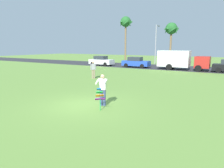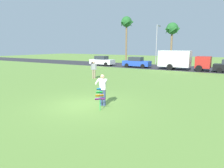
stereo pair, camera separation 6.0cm
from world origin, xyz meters
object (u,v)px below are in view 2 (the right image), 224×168
(parked_truck_red_cab, at_px, (181,60))
(palm_tree_left_near, at_px, (127,24))
(parked_car_white, at_px, (102,61))
(palm_tree_right_near, at_px, (172,30))
(kite_held, at_px, (100,96))
(parked_car_blue, at_px, (137,62))
(streetlight_pole, at_px, (157,42))
(person_walker_near, at_px, (94,69))
(person_kite_flyer, at_px, (102,89))

(parked_truck_red_cab, bearing_deg, palm_tree_left_near, 144.63)
(parked_car_white, xyz_separation_m, palm_tree_right_near, (9.07, 9.51, 5.34))
(kite_held, height_order, parked_truck_red_cab, parked_truck_red_cab)
(parked_car_blue, distance_m, streetlight_pole, 8.21)
(parked_car_blue, bearing_deg, parked_car_white, 179.99)
(parked_car_blue, xyz_separation_m, streetlight_pole, (0.55, 7.53, 3.22))
(parked_car_blue, relative_size, streetlight_pole, 0.61)
(kite_held, relative_size, parked_truck_red_cab, 0.16)
(person_walker_near, bearing_deg, palm_tree_right_near, 85.07)
(person_kite_flyer, height_order, parked_car_white, person_kite_flyer)
(parked_car_blue, xyz_separation_m, palm_tree_right_near, (2.69, 9.51, 5.34))
(parked_truck_red_cab, distance_m, person_walker_near, 13.59)
(person_kite_flyer, height_order, streetlight_pole, streetlight_pole)
(parked_car_blue, distance_m, palm_tree_right_near, 11.23)
(parked_car_white, distance_m, palm_tree_right_near, 14.18)
(parked_car_white, bearing_deg, kite_held, -56.67)
(person_walker_near, bearing_deg, person_kite_flyer, -51.35)
(parked_car_blue, relative_size, palm_tree_left_near, 0.46)
(person_walker_near, bearing_deg, kite_held, -52.50)
(streetlight_pole, distance_m, person_walker_near, 20.06)
(palm_tree_left_near, bearing_deg, parked_car_blue, -54.94)
(streetlight_pole, bearing_deg, kite_held, -76.82)
(kite_held, xyz_separation_m, palm_tree_left_near, (-13.65, 29.83, 6.98))
(parked_car_white, bearing_deg, streetlight_pole, 47.37)
(kite_held, relative_size, parked_car_blue, 0.25)
(kite_held, relative_size, palm_tree_right_near, 0.14)
(parked_car_blue, xyz_separation_m, parked_truck_red_cab, (6.58, 0.00, 0.64))
(parked_car_white, distance_m, palm_tree_left_near, 11.59)
(parked_truck_red_cab, xyz_separation_m, streetlight_pole, (-6.03, 7.53, 2.59))
(parked_truck_red_cab, height_order, streetlight_pole, streetlight_pole)
(parked_car_white, xyz_separation_m, palm_tree_left_near, (-0.15, 9.30, 6.91))
(palm_tree_right_near, xyz_separation_m, person_walker_near, (-1.88, -21.80, -5.18))
(parked_truck_red_cab, relative_size, streetlight_pole, 0.96)
(parked_car_blue, bearing_deg, parked_truck_red_cab, 0.01)
(streetlight_pole, height_order, person_walker_near, streetlight_pole)
(palm_tree_left_near, xyz_separation_m, person_walker_near, (7.33, -21.60, -6.75))
(kite_held, bearing_deg, parked_truck_red_cab, 91.52)
(person_kite_flyer, height_order, parked_truck_red_cab, parked_truck_red_cab)
(person_walker_near, bearing_deg, parked_truck_red_cab, 64.85)
(parked_car_blue, xyz_separation_m, palm_tree_left_near, (-6.53, 9.30, 6.91))
(parked_truck_red_cab, height_order, person_walker_near, parked_truck_red_cab)
(palm_tree_left_near, xyz_separation_m, streetlight_pole, (7.08, -1.77, -3.69))
(person_kite_flyer, bearing_deg, parked_car_white, 123.68)
(palm_tree_left_near, bearing_deg, kite_held, -65.42)
(palm_tree_right_near, relative_size, streetlight_pole, 1.06)
(person_kite_flyer, relative_size, kite_held, 1.62)
(parked_car_blue, bearing_deg, kite_held, -70.87)
(kite_held, distance_m, parked_truck_red_cab, 20.55)
(parked_car_white, height_order, palm_tree_left_near, palm_tree_left_near)
(person_kite_flyer, xyz_separation_m, parked_car_white, (-13.26, 19.90, -0.18))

